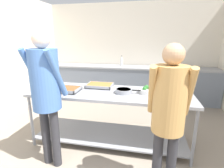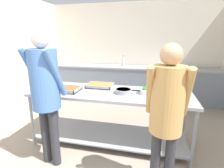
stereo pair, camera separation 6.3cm
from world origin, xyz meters
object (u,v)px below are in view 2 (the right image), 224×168
Objects in this scene: serving_tray_roast at (100,85)px; plate_stack at (167,99)px; sauce_pan at (124,91)px; guest_serving_left at (45,86)px; broccoli_bowl at (147,91)px; serving_tray_vegetables at (65,89)px; water_bottle at (123,61)px; guest_serving_right at (167,106)px.

serving_tray_roast reaches higher than plate_stack.
sauce_pan is at bearing 165.96° from plate_stack.
guest_serving_left is at bearing -114.99° from serving_tray_roast.
serving_tray_roast is 1.11× the size of sauce_pan.
broccoli_bowl is at bearing 141.30° from plate_stack.
broccoli_bowl is 0.14× the size of guest_serving_left.
sauce_pan is (0.94, 0.08, 0.01)m from serving_tray_vegetables.
sauce_pan is at bearing 4.99° from serving_tray_vegetables.
serving_tray_roast is 2.05m from water_bottle.
serving_tray_vegetables is at bearing -145.05° from serving_tray_roast.
guest_serving_left is at bearing -161.44° from plate_stack.
guest_serving_left is (0.06, -0.58, 0.21)m from serving_tray_vegetables.
water_bottle is at bearing 107.30° from guest_serving_right.
guest_serving_right is 3.25m from water_bottle.
serving_tray_vegetables is 2.45m from water_bottle.
guest_serving_left is (-1.51, -0.51, 0.22)m from plate_stack.
guest_serving_right reaches higher than broccoli_bowl.
guest_serving_left is at bearing 174.71° from guest_serving_right.
sauce_pan is 1.36× the size of water_bottle.
serving_tray_roast is 0.83m from broccoli_bowl.
plate_stack is (0.28, -0.22, -0.03)m from broccoli_bowl.
serving_tray_vegetables is at bearing -175.01° from sauce_pan.
serving_tray_vegetables is at bearing 177.23° from plate_stack.
guest_serving_left is at bearing -99.39° from water_bottle.
serving_tray_roast is 1.77× the size of broccoli_bowl.
serving_tray_vegetables is at bearing -102.92° from water_bottle.
broccoli_bowl is 1.01× the size of plate_stack.
broccoli_bowl is 0.85× the size of water_bottle.
sauce_pan is 0.36m from broccoli_bowl.
guest_serving_right reaches higher than serving_tray_vegetables.
serving_tray_vegetables is 0.62m from guest_serving_left.
serving_tray_roast is 1.51× the size of water_bottle.
guest_serving_right is (1.03, -1.06, 0.13)m from serving_tray_roast.
broccoli_bowl is 0.15× the size of guest_serving_right.
water_bottle is (-0.75, 2.23, 0.14)m from broccoli_bowl.
sauce_pan is 1.12m from guest_serving_left.
guest_serving_left is (-0.43, -0.92, 0.21)m from serving_tray_roast.
guest_serving_left reaches higher than serving_tray_roast.
broccoli_bowl is at bearing 10.42° from sauce_pan.
guest_serving_right is at bearing -25.44° from serving_tray_vegetables.
water_bottle is (-0.39, 2.30, 0.15)m from sauce_pan.
water_bottle is at bearing 88.34° from serving_tray_roast.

